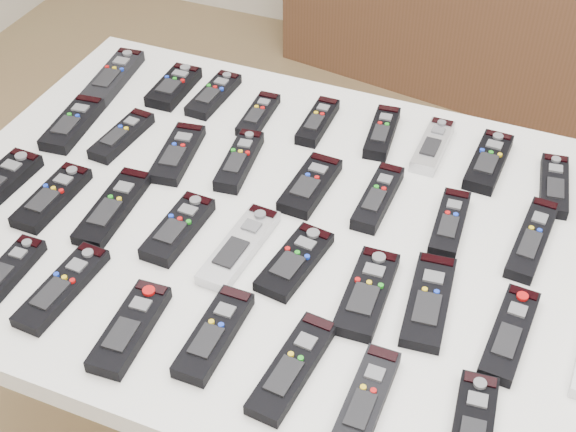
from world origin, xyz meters
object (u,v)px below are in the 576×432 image
at_px(remote_8, 554,186).
at_px(remote_19, 52,197).
at_px(remote_3, 258,115).
at_px(remote_13, 239,161).
at_px(remote_10, 73,124).
at_px(remote_24, 367,293).
at_px(remote_0, 113,77).
at_px(remote_15, 378,198).
at_px(remote_14, 310,185).
at_px(remote_23, 295,261).
at_px(remote_25, 429,301).
at_px(remote_21, 178,229).
at_px(remote_17, 532,239).
at_px(remote_12, 178,153).
at_px(remote_5, 382,133).
at_px(table, 288,249).
at_px(remote_16, 450,224).
at_px(remote_34, 366,400).
at_px(remote_35, 473,427).
at_px(remote_6, 433,146).
at_px(remote_4, 318,122).
at_px(remote_20, 113,207).
at_px(remote_31, 130,328).
at_px(remote_2, 214,95).
at_px(remote_22, 239,247).
at_px(remote_29, 7,272).
at_px(remote_32, 214,334).
at_px(remote_11, 122,136).
at_px(remote_33, 293,367).
at_px(remote_1, 174,87).
at_px(remote_30, 62,287).
at_px(remote_26, 510,334).
at_px(remote_7, 488,162).

relative_size(remote_8, remote_19, 0.95).
distance_m(remote_3, remote_13, 0.16).
distance_m(remote_10, remote_24, 0.70).
height_order(remote_0, remote_19, remote_0).
height_order(remote_0, remote_15, same).
bearing_deg(remote_14, remote_15, 8.34).
bearing_deg(remote_10, remote_23, -24.70).
bearing_deg(remote_19, remote_25, 1.85).
bearing_deg(remote_14, remote_21, -127.65).
xyz_separation_m(remote_0, remote_15, (0.64, -0.16, 0.00)).
bearing_deg(remote_17, remote_12, -174.53).
distance_m(remote_0, remote_5, 0.59).
bearing_deg(table, remote_15, 42.48).
xyz_separation_m(remote_5, remote_16, (0.18, -0.21, 0.00)).
bearing_deg(remote_34, remote_16, 87.12).
height_order(remote_23, remote_35, remote_35).
height_order(remote_6, remote_8, remote_6).
height_order(remote_4, remote_35, same).
distance_m(remote_20, remote_31, 0.28).
distance_m(remote_2, remote_22, 0.46).
relative_size(remote_15, remote_29, 1.13).
bearing_deg(remote_21, remote_32, -47.45).
xyz_separation_m(remote_21, remote_24, (0.34, -0.02, -0.00)).
relative_size(remote_0, remote_32, 1.13).
relative_size(remote_4, remote_10, 0.88).
height_order(remote_3, remote_34, remote_34).
bearing_deg(remote_4, remote_32, -85.79).
height_order(remote_11, remote_33, same).
height_order(remote_19, remote_35, same).
xyz_separation_m(remote_0, remote_33, (0.64, -0.56, -0.00)).
height_order(remote_10, remote_33, remote_10).
bearing_deg(remote_8, remote_23, -143.01).
bearing_deg(remote_1, remote_30, -79.89).
bearing_deg(remote_29, remote_14, 45.28).
xyz_separation_m(remote_6, remote_19, (-0.58, -0.40, -0.00)).
relative_size(remote_8, remote_16, 1.01).
bearing_deg(remote_24, remote_31, -149.14).
bearing_deg(remote_16, remote_34, -96.61).
height_order(remote_8, remote_20, same).
distance_m(remote_0, remote_13, 0.40).
distance_m(remote_19, remote_20, 0.11).
distance_m(remote_11, remote_26, 0.81).
xyz_separation_m(remote_20, remote_22, (0.24, -0.01, 0.00)).
bearing_deg(remote_22, remote_7, 52.75).
relative_size(remote_11, remote_16, 0.99).
distance_m(remote_11, remote_35, 0.86).
bearing_deg(remote_0, remote_4, -4.76).
xyz_separation_m(remote_22, remote_34, (0.28, -0.21, 0.00)).
bearing_deg(remote_19, remote_16, 17.26).
distance_m(remote_10, remote_12, 0.23).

